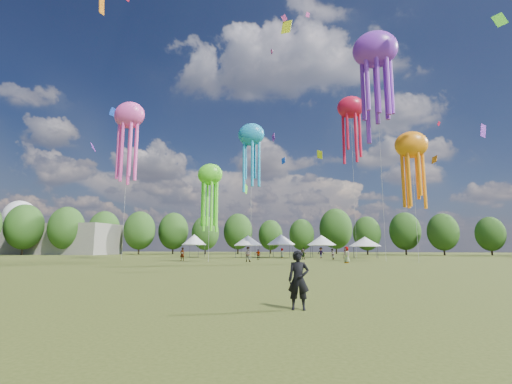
# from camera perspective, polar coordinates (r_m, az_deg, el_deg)

# --- Properties ---
(ground) EXTENTS (300.00, 300.00, 0.00)m
(ground) POSITION_cam_1_polar(r_m,az_deg,el_deg) (14.57, -21.37, -15.05)
(ground) COLOR #384416
(ground) RESTS_ON ground
(observer_main) EXTENTS (0.67, 0.50, 1.68)m
(observer_main) POSITION_cam_1_polar(r_m,az_deg,el_deg) (10.95, 6.66, -13.44)
(observer_main) COLOR black
(observer_main) RESTS_ON ground
(spectator_near) EXTENTS (1.00, 0.82, 1.89)m
(spectator_near) POSITION_cam_1_polar(r_m,az_deg,el_deg) (46.97, -1.30, -9.70)
(spectator_near) COLOR gray
(spectator_near) RESTS_ON ground
(spectators_far) EXTENTS (22.96, 20.87, 1.92)m
(spectators_far) POSITION_cam_1_polar(r_m,az_deg,el_deg) (57.38, 7.16, -9.51)
(spectators_far) COLOR gray
(spectators_far) RESTS_ON ground
(festival_tents) EXTENTS (36.80, 10.20, 4.36)m
(festival_tents) POSITION_cam_1_polar(r_m,az_deg,el_deg) (68.99, 4.61, -7.52)
(festival_tents) COLOR #47474C
(festival_tents) RESTS_ON ground
(show_kites) EXTENTS (44.65, 18.60, 32.68)m
(show_kites) POSITION_cam_1_polar(r_m,az_deg,el_deg) (54.98, 7.18, 12.18)
(show_kites) COLOR #178DC7
(show_kites) RESTS_ON ground
(small_kites) EXTENTS (69.89, 60.76, 44.48)m
(small_kites) POSITION_cam_1_polar(r_m,az_deg,el_deg) (62.71, 6.13, 17.49)
(small_kites) COLOR #178DC7
(small_kites) RESTS_ON ground
(treeline) EXTENTS (201.57, 95.24, 13.43)m
(treeline) POSITION_cam_1_polar(r_m,az_deg,el_deg) (75.53, 4.75, -5.04)
(treeline) COLOR #38281C
(treeline) RESTS_ON ground
(hangar) EXTENTS (40.00, 12.00, 8.00)m
(hangar) POSITION_cam_1_polar(r_m,az_deg,el_deg) (116.10, -29.95, -6.45)
(hangar) COLOR gray
(hangar) RESTS_ON ground
(radome) EXTENTS (9.00, 9.00, 16.00)m
(radome) POSITION_cam_1_polar(r_m,az_deg,el_deg) (131.94, -32.98, -3.73)
(radome) COLOR white
(radome) RESTS_ON ground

